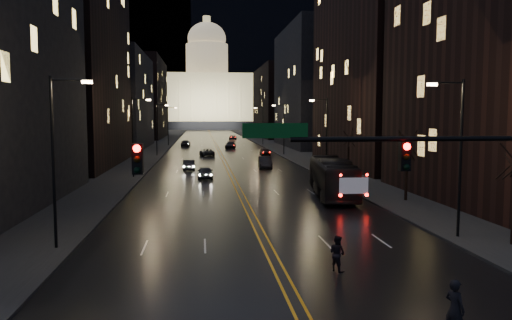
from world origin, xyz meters
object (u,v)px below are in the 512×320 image
object	(u,v)px
traffic_signal	(470,170)
bus	(333,178)
receding_car_a	(265,163)
pedestrian_b	(337,253)
pedestrian_a	(455,309)
oncoming_car_b	(189,165)
oncoming_car_a	(205,173)

from	to	relation	value
traffic_signal	bus	bearing A→B (deg)	85.76
receding_car_a	pedestrian_b	xyz separation A→B (m)	(-2.31, -43.48, 0.04)
traffic_signal	pedestrian_a	bearing A→B (deg)	-126.55
traffic_signal	oncoming_car_b	size ratio (longest dim) A/B	4.18
oncoming_car_b	pedestrian_a	xyz separation A→B (m)	(9.44, -49.46, 0.27)
traffic_signal	receding_car_a	xyz separation A→B (m)	(-1.01, 48.48, -4.32)
bus	oncoming_car_b	distance (m)	25.67
traffic_signal	pedestrian_a	world-z (taller)	traffic_signal
oncoming_car_b	receding_car_a	bearing A→B (deg)	-174.61
pedestrian_a	pedestrian_b	bearing A→B (deg)	-7.32
traffic_signal	receding_car_a	world-z (taller)	traffic_signal
oncoming_car_a	receding_car_a	size ratio (longest dim) A/B	0.87
traffic_signal	oncoming_car_a	xyz separation A→B (m)	(-8.95, 38.51, -4.39)
traffic_signal	oncoming_car_b	xyz separation A→B (m)	(-10.92, 47.47, -4.42)
pedestrian_b	traffic_signal	bearing A→B (deg)	179.10
pedestrian_a	pedestrian_b	world-z (taller)	pedestrian_a
oncoming_car_b	pedestrian_b	bearing A→B (deg)	99.68
oncoming_car_a	receding_car_a	distance (m)	12.74
oncoming_car_a	pedestrian_b	xyz separation A→B (m)	(5.63, -33.51, 0.11)
traffic_signal	bus	distance (m)	25.53
oncoming_car_b	receding_car_a	world-z (taller)	receding_car_a
bus	pedestrian_a	size ratio (longest dim) A/B	6.25
bus	pedestrian_b	bearing A→B (deg)	-97.66
traffic_signal	bus	size ratio (longest dim) A/B	1.46
receding_car_a	pedestrian_a	distance (m)	50.48
pedestrian_a	pedestrian_b	size ratio (longest dim) A/B	1.15
bus	receding_car_a	distance (m)	23.45
traffic_signal	oncoming_car_a	world-z (taller)	traffic_signal
bus	oncoming_car_b	xyz separation A→B (m)	(-12.79, 22.24, -0.97)
bus	pedestrian_b	distance (m)	20.90
receding_car_a	oncoming_car_a	bearing A→B (deg)	-124.70
oncoming_car_a	receding_car_a	xyz separation A→B (m)	(7.93, 9.97, 0.08)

